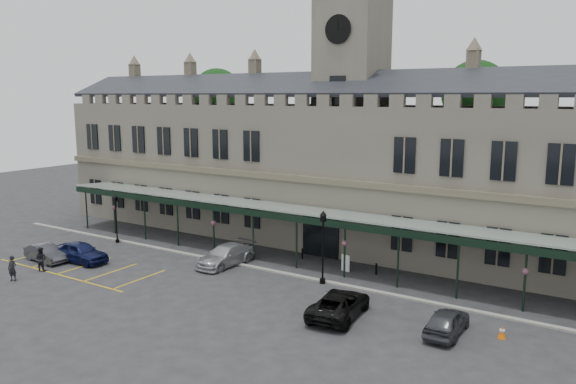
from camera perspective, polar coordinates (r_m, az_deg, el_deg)
The scene contains 21 objects.
ground at distance 37.00m, azimuth -5.07°, elevation -10.55°, with size 140.00×140.00×0.00m, color #28282A.
station_building at distance 48.70m, azimuth 6.26°, elevation 2.22°, with size 60.00×10.36×17.30m.
clock_tower at distance 48.36m, azimuth 6.45°, elevation 10.05°, with size 5.60×5.60×24.80m.
canopy at distance 42.18m, azimuth 1.07°, elevation -4.53°, with size 50.00×4.10×4.30m.
kerb at distance 41.23m, azimuth -0.38°, elevation -8.26°, with size 60.00×0.40×0.12m, color gray.
parking_markings at distance 45.60m, azimuth -20.50°, elevation -7.20°, with size 16.00×6.00×0.01m, color gold, non-canonical shape.
tree_behind_left at distance 67.97m, azimuth -7.21°, elevation 9.70°, with size 6.00×6.00×16.00m.
tree_behind_mid at distance 54.10m, azimuth 18.48°, elevation 9.27°, with size 6.00×6.00×16.00m.
lamp_post_left at distance 51.49m, azimuth -17.08°, elevation -2.14°, with size 0.41×0.41×4.35m.
lamp_post_mid at distance 38.53m, azimuth 3.57°, elevation -4.94°, with size 0.49×0.49×5.15m.
traffic_cone at distance 32.97m, azimuth 20.92°, elevation -13.17°, with size 0.43×0.43×0.69m.
sign_board at distance 41.94m, azimuth 5.87°, elevation -7.21°, with size 0.72×0.20×1.25m.
bollard_left at distance 44.86m, azimuth 1.47°, elevation -6.28°, with size 0.15×0.15×0.84m, color black.
bollard_right at distance 41.51m, azimuth 8.96°, elevation -7.74°, with size 0.15×0.15×0.84m, color black.
car_left_a at distance 46.73m, azimuth -20.32°, elevation -5.75°, with size 1.91×4.75×1.62m, color #0D133B.
car_left_b at distance 48.00m, azimuth -23.41°, elevation -5.71°, with size 1.43×4.11×1.36m, color #34363B.
car_taxi at distance 43.41m, azimuth -6.36°, elevation -6.41°, with size 2.16×5.31×1.54m, color #A1A4A9.
car_van at distance 33.68m, azimuth 5.22°, elevation -11.29°, with size 2.49×5.39×1.50m, color black.
car_right_a at distance 32.43m, azimuth 15.83°, elevation -12.55°, with size 1.69×4.20×1.43m, color #34363B.
person_a at distance 44.02m, azimuth -26.21°, elevation -6.98°, with size 0.66×0.43×1.80m, color black.
person_b at distance 45.58m, azimuth -23.81°, elevation -6.25°, with size 0.88×0.68×1.80m, color black.
Camera 1 is at (21.22, -27.47, 12.84)m, focal length 35.00 mm.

